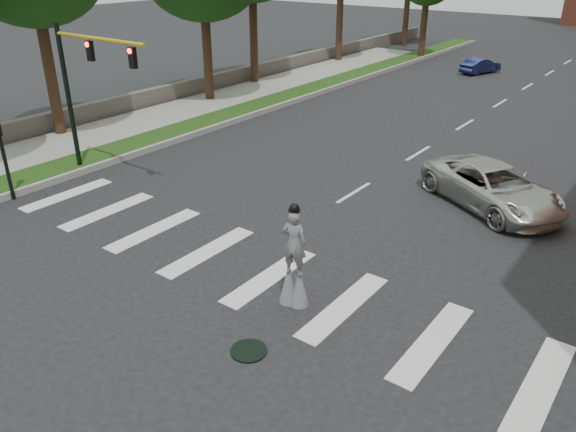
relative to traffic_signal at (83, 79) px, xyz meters
The scene contains 11 objects.
ground_plane 11.04m from the traffic_signal, 17.05° to the right, with size 160.00×160.00×0.00m, color black.
grass_median 17.56m from the traffic_signal, 95.77° to the left, with size 2.00×60.00×0.25m, color #1A3A10.
median_curb 17.48m from the traffic_signal, 92.25° to the left, with size 0.20×60.00×0.28m, color #979791.
sidewalk_left 9.37m from the traffic_signal, 123.98° to the left, with size 4.00×60.00×0.18m, color gray.
stone_wall 20.64m from the traffic_signal, 110.80° to the left, with size 0.50×56.00×1.10m, color #534E47.
manhole 14.33m from the traffic_signal, 21.36° to the right, with size 0.90×0.90×0.04m, color black.
traffic_signal is the anchor object (origin of this frame).
secondary_signal 4.17m from the traffic_signal, 98.43° to the right, with size 0.25×0.21×3.23m.
stilt_performer 13.04m from the traffic_signal, 12.11° to the right, with size 0.83×0.59×3.00m.
suv_crossing 16.49m from the traffic_signal, 25.51° to the left, with size 2.70×5.86×1.63m, color #BAB7AF.
car_mid 32.25m from the traffic_signal, 80.31° to the left, with size 1.24×3.56×1.17m, color #151E4A.
Camera 1 is at (10.27, -10.12, 8.82)m, focal length 35.00 mm.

